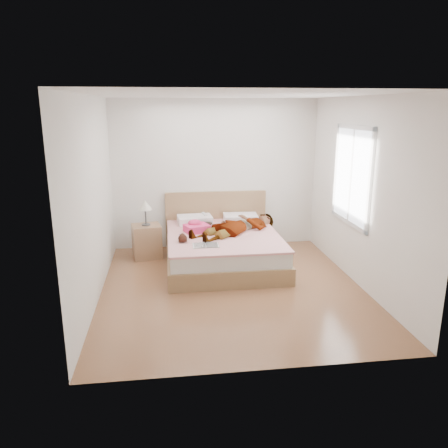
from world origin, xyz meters
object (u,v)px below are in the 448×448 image
woman (237,223)px  plush_toy (183,238)px  nightstand (147,239)px  towel (196,227)px  magazine (206,245)px  coffee_mug (222,234)px  phone (204,214)px  bed (222,246)px

woman → plush_toy: bearing=-97.1°
nightstand → towel: bearing=-22.1°
towel → woman: bearing=-1.6°
magazine → coffee_mug: 0.49m
woman → nightstand: 1.54m
plush_toy → magazine: bearing=-35.8°
woman → magazine: (-0.58, -0.74, -0.11)m
phone → towel: phone is taller
woman → phone: size_ratio=16.63×
plush_toy → bed: bearing=33.0°
phone → coffee_mug: (0.20, -0.74, -0.15)m
plush_toy → nightstand: nightstand is taller
nightstand → plush_toy: bearing=-56.4°
bed → nightstand: bed is taller
coffee_mug → nightstand: nightstand is taller
magazine → plush_toy: plush_toy is taller
phone → bed: 0.69m
bed → towel: (-0.41, 0.10, 0.31)m
phone → plush_toy: bearing=-150.5°
bed → nightstand: size_ratio=2.12×
bed → phone: bearing=116.9°
towel → bed: bearing=-14.0°
towel → coffee_mug: size_ratio=3.70×
plush_toy → towel: bearing=65.4°
magazine → nightstand: 1.42m
coffee_mug → phone: bearing=104.9°
coffee_mug → nightstand: size_ratio=0.12×
bed → magazine: (-0.33, -0.66, 0.24)m
magazine → coffee_mug: (0.28, 0.40, 0.04)m
bed → coffee_mug: 0.39m
plush_toy → phone: bearing=65.9°
bed → plush_toy: bearing=-147.0°
bed → nightstand: (-1.22, 0.43, 0.05)m
bed → plush_toy: (-0.65, -0.42, 0.30)m
phone → bed: size_ratio=0.05×
bed → plush_toy: 0.83m
magazine → nightstand: bearing=129.3°
phone → towel: (-0.17, -0.38, -0.12)m
phone → magazine: bearing=-130.5°
phone → nightstand: nightstand is taller
woman → magazine: size_ratio=4.48×
bed → plush_toy: size_ratio=9.96×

